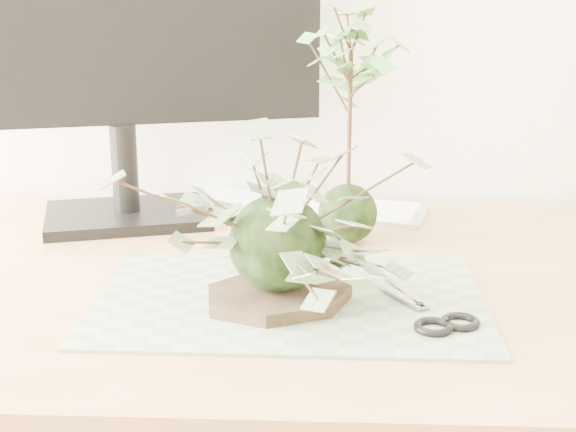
# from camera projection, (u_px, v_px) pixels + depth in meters

# --- Properties ---
(desk) EXTENTS (1.60, 0.70, 0.74)m
(desk) POSITION_uv_depth(u_px,v_px,m) (327.00, 338.00, 1.02)
(desk) COLOR tan
(desk) RESTS_ON ground_plane
(cutting_mat) EXTENTS (0.44, 0.30, 0.00)m
(cutting_mat) POSITION_uv_depth(u_px,v_px,m) (290.00, 299.00, 0.91)
(cutting_mat) COLOR slate
(cutting_mat) RESTS_ON desk
(stone_dish) EXTENTS (0.23, 0.23, 0.01)m
(stone_dish) POSITION_uv_depth(u_px,v_px,m) (278.00, 296.00, 0.89)
(stone_dish) COLOR black
(stone_dish) RESTS_ON cutting_mat
(ivy_kokedama) EXTENTS (0.37, 0.37, 0.22)m
(ivy_kokedama) POSITION_uv_depth(u_px,v_px,m) (278.00, 199.00, 0.86)
(ivy_kokedama) COLOR black
(ivy_kokedama) RESTS_ON stone_dish
(maple_kokedama) EXTENTS (0.24, 0.24, 0.34)m
(maple_kokedama) POSITION_uv_depth(u_px,v_px,m) (351.00, 68.00, 1.05)
(maple_kokedama) COLOR black
(maple_kokedama) RESTS_ON desk
(keyboard) EXTENTS (0.40, 0.21, 0.01)m
(keyboard) POSITION_uv_depth(u_px,v_px,m) (304.00, 206.00, 1.27)
(keyboard) COLOR #BBBBC4
(keyboard) RESTS_ON desk
(monitor) EXTENTS (0.58, 0.23, 0.53)m
(monitor) POSITION_uv_depth(u_px,v_px,m) (117.00, 14.00, 1.14)
(monitor) COLOR black
(monitor) RESTS_ON desk
(scissors) EXTENTS (0.09, 0.17, 0.01)m
(scissors) POSITION_uv_depth(u_px,v_px,m) (427.00, 317.00, 0.85)
(scissors) COLOR #9293A0
(scissors) RESTS_ON cutting_mat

